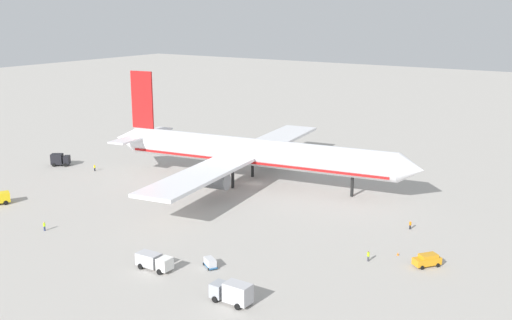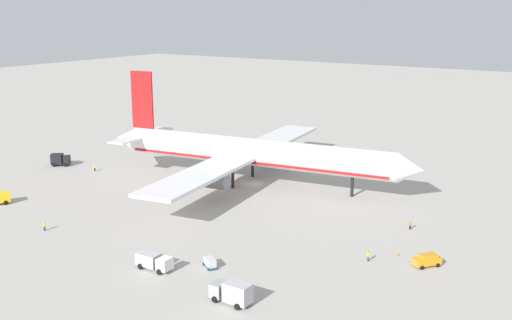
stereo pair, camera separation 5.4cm
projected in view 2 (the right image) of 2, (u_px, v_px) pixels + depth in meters
ground_plane at (256, 184)px, 142.09m from camera, size 600.00×600.00×0.00m
airliner at (250, 153)px, 140.88m from camera, size 76.76×74.86×24.54m
service_truck_0 at (154, 261)px, 95.35m from camera, size 6.02×2.63×2.42m
service_truck_2 at (60, 159)px, 157.98m from camera, size 5.03×4.43×3.09m
service_truck_3 at (232, 292)px, 84.24m from camera, size 6.00×2.65×3.13m
service_van at (427, 260)px, 96.57m from camera, size 4.12×4.58×1.97m
baggage_cart_0 at (210, 262)px, 96.25m from camera, size 3.42×2.78×1.44m
ground_worker_0 at (95, 168)px, 153.09m from camera, size 0.56×0.56×1.63m
ground_worker_1 at (368, 256)px, 98.48m from camera, size 0.56×0.56×1.74m
ground_worker_2 at (410, 225)px, 112.74m from camera, size 0.56×0.56×1.62m
ground_worker_3 at (44, 226)px, 111.99m from camera, size 0.50×0.50×1.73m
traffic_cone_0 at (412, 162)px, 160.74m from camera, size 0.36×0.36×0.55m
traffic_cone_1 at (398, 254)px, 100.91m from camera, size 0.36×0.36×0.55m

